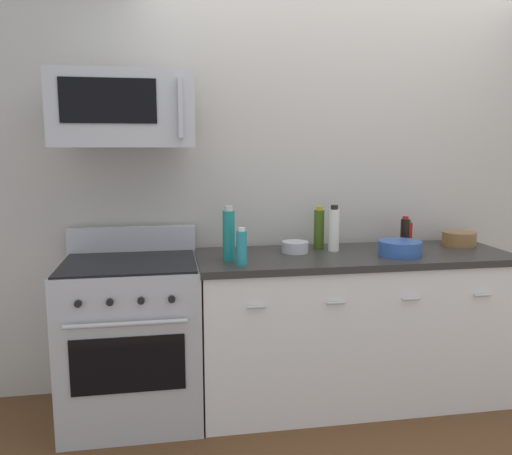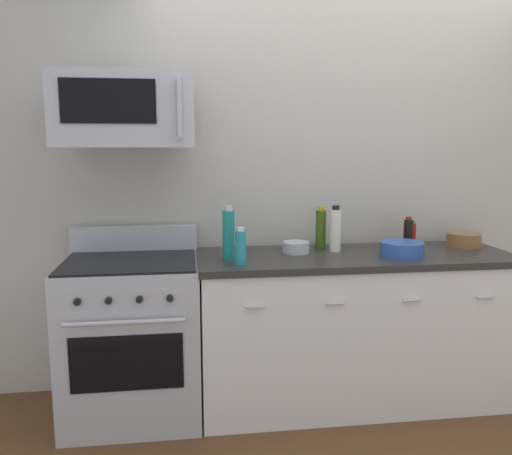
{
  "view_description": "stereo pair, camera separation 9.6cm",
  "coord_description": "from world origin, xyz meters",
  "px_view_note": "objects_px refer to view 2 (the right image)",
  "views": [
    {
      "loc": [
        -1.09,
        -2.91,
        1.56
      ],
      "look_at": [
        -0.61,
        -0.05,
        1.1
      ],
      "focal_mm": 36.49,
      "sensor_mm": 36.0,
      "label": 1
    },
    {
      "loc": [
        -1.0,
        -2.92,
        1.56
      ],
      "look_at": [
        -0.61,
        -0.05,
        1.1
      ],
      "focal_mm": 36.49,
      "sensor_mm": 36.0,
      "label": 2
    }
  ],
  "objects_px": {
    "bottle_vinegar_white": "(335,230)",
    "bowl_steel_prep": "(296,247)",
    "bottle_dish_soap": "(241,247)",
    "bottle_sparkling_teal": "(229,235)",
    "microwave": "(125,110)",
    "bottle_hot_sauce_red": "(411,234)",
    "bowl_wooden_salad": "(464,239)",
    "range_oven": "(133,337)",
    "bowl_blue_mixing": "(402,248)",
    "bottle_olive_oil": "(321,229)",
    "bottle_soy_sauce_dark": "(408,233)"
  },
  "relations": [
    {
      "from": "bottle_soy_sauce_dark",
      "to": "bottle_sparkling_teal",
      "type": "distance_m",
      "value": 1.16
    },
    {
      "from": "bottle_dish_soap",
      "to": "bowl_steel_prep",
      "type": "xyz_separation_m",
      "value": [
        0.36,
        0.28,
        -0.06
      ]
    },
    {
      "from": "bowl_wooden_salad",
      "to": "microwave",
      "type": "bearing_deg",
      "value": -177.72
    },
    {
      "from": "bottle_hot_sauce_red",
      "to": "bowl_blue_mixing",
      "type": "xyz_separation_m",
      "value": [
        -0.19,
        -0.29,
        -0.03
      ]
    },
    {
      "from": "bottle_soy_sauce_dark",
      "to": "bottle_dish_soap",
      "type": "relative_size",
      "value": 0.97
    },
    {
      "from": "range_oven",
      "to": "bottle_sparkling_teal",
      "type": "height_order",
      "value": "bottle_sparkling_teal"
    },
    {
      "from": "bottle_vinegar_white",
      "to": "bowl_steel_prep",
      "type": "distance_m",
      "value": 0.26
    },
    {
      "from": "range_oven",
      "to": "bottle_soy_sauce_dark",
      "type": "height_order",
      "value": "bottle_soy_sauce_dark"
    },
    {
      "from": "bottle_olive_oil",
      "to": "bowl_blue_mixing",
      "type": "bearing_deg",
      "value": -32.79
    },
    {
      "from": "microwave",
      "to": "bowl_blue_mixing",
      "type": "distance_m",
      "value": 1.75
    },
    {
      "from": "bottle_vinegar_white",
      "to": "bowl_wooden_salad",
      "type": "relative_size",
      "value": 1.32
    },
    {
      "from": "bottle_sparkling_teal",
      "to": "bowl_wooden_salad",
      "type": "relative_size",
      "value": 1.45
    },
    {
      "from": "bottle_hot_sauce_red",
      "to": "bottle_sparkling_teal",
      "type": "relative_size",
      "value": 0.52
    },
    {
      "from": "microwave",
      "to": "bottle_vinegar_white",
      "type": "height_order",
      "value": "microwave"
    },
    {
      "from": "bowl_steel_prep",
      "to": "bowl_wooden_salad",
      "type": "bearing_deg",
      "value": 2.37
    },
    {
      "from": "bottle_vinegar_white",
      "to": "bottle_dish_soap",
      "type": "xyz_separation_m",
      "value": [
        -0.61,
        -0.28,
        -0.04
      ]
    },
    {
      "from": "microwave",
      "to": "bottle_sparkling_teal",
      "type": "relative_size",
      "value": 2.4
    },
    {
      "from": "range_oven",
      "to": "bowl_wooden_salad",
      "type": "height_order",
      "value": "range_oven"
    },
    {
      "from": "range_oven",
      "to": "bowl_wooden_salad",
      "type": "distance_m",
      "value": 2.14
    },
    {
      "from": "bottle_olive_oil",
      "to": "bottle_hot_sauce_red",
      "type": "bearing_deg",
      "value": 2.0
    },
    {
      "from": "microwave",
      "to": "bottle_hot_sauce_red",
      "type": "height_order",
      "value": "microwave"
    },
    {
      "from": "bottle_sparkling_teal",
      "to": "bottle_dish_soap",
      "type": "height_order",
      "value": "bottle_sparkling_teal"
    },
    {
      "from": "bottle_vinegar_white",
      "to": "bottle_dish_soap",
      "type": "relative_size",
      "value": 1.37
    },
    {
      "from": "bottle_soy_sauce_dark",
      "to": "bottle_dish_soap",
      "type": "height_order",
      "value": "bottle_dish_soap"
    },
    {
      "from": "bottle_hot_sauce_red",
      "to": "bottle_soy_sauce_dark",
      "type": "bearing_deg",
      "value": -128.14
    },
    {
      "from": "bowl_wooden_salad",
      "to": "bowl_steel_prep",
      "type": "relative_size",
      "value": 1.33
    },
    {
      "from": "bottle_vinegar_white",
      "to": "bowl_wooden_salad",
      "type": "height_order",
      "value": "bottle_vinegar_white"
    },
    {
      "from": "bottle_olive_oil",
      "to": "bowl_steel_prep",
      "type": "xyz_separation_m",
      "value": [
        -0.17,
        -0.09,
        -0.09
      ]
    },
    {
      "from": "bottle_soy_sauce_dark",
      "to": "bottle_olive_oil",
      "type": "height_order",
      "value": "bottle_olive_oil"
    },
    {
      "from": "range_oven",
      "to": "bottle_hot_sauce_red",
      "type": "height_order",
      "value": "bottle_hot_sauce_red"
    },
    {
      "from": "bottle_soy_sauce_dark",
      "to": "bottle_vinegar_white",
      "type": "xyz_separation_m",
      "value": [
        -0.48,
        -0.03,
        0.04
      ]
    },
    {
      "from": "bottle_hot_sauce_red",
      "to": "bottle_dish_soap",
      "type": "relative_size",
      "value": 0.79
    },
    {
      "from": "bottle_vinegar_white",
      "to": "bottle_dish_soap",
      "type": "distance_m",
      "value": 0.67
    },
    {
      "from": "bottle_hot_sauce_red",
      "to": "bottle_dish_soap",
      "type": "height_order",
      "value": "bottle_dish_soap"
    },
    {
      "from": "bottle_vinegar_white",
      "to": "bowl_blue_mixing",
      "type": "xyz_separation_m",
      "value": [
        0.35,
        -0.19,
        -0.09
      ]
    },
    {
      "from": "bottle_vinegar_white",
      "to": "range_oven",
      "type": "bearing_deg",
      "value": -175.78
    },
    {
      "from": "bottle_sparkling_teal",
      "to": "bottle_vinegar_white",
      "type": "xyz_separation_m",
      "value": [
        0.66,
        0.17,
        -0.01
      ]
    },
    {
      "from": "bottle_soy_sauce_dark",
      "to": "bottle_dish_soap",
      "type": "xyz_separation_m",
      "value": [
        -1.09,
        -0.31,
        0.0
      ]
    },
    {
      "from": "bottle_soy_sauce_dark",
      "to": "bottle_sparkling_teal",
      "type": "xyz_separation_m",
      "value": [
        -1.14,
        -0.2,
        0.05
      ]
    },
    {
      "from": "range_oven",
      "to": "bowl_blue_mixing",
      "type": "relative_size",
      "value": 4.25
    },
    {
      "from": "bottle_sparkling_teal",
      "to": "microwave",
      "type": "bearing_deg",
      "value": 167.69
    },
    {
      "from": "bottle_sparkling_teal",
      "to": "bottle_dish_soap",
      "type": "bearing_deg",
      "value": -64.99
    },
    {
      "from": "bowl_wooden_salad",
      "to": "bottle_sparkling_teal",
      "type": "bearing_deg",
      "value": -172.41
    },
    {
      "from": "microwave",
      "to": "bowl_steel_prep",
      "type": "height_order",
      "value": "microwave"
    },
    {
      "from": "range_oven",
      "to": "microwave",
      "type": "xyz_separation_m",
      "value": [
        0.0,
        0.04,
        1.28
      ]
    },
    {
      "from": "bottle_olive_oil",
      "to": "bowl_wooden_salad",
      "type": "relative_size",
      "value": 1.25
    },
    {
      "from": "microwave",
      "to": "bottle_sparkling_teal",
      "type": "distance_m",
      "value": 0.89
    },
    {
      "from": "microwave",
      "to": "range_oven",
      "type": "bearing_deg",
      "value": -90.29
    },
    {
      "from": "range_oven",
      "to": "bowl_blue_mixing",
      "type": "bearing_deg",
      "value": -3.6
    },
    {
      "from": "bottle_olive_oil",
      "to": "bowl_steel_prep",
      "type": "relative_size",
      "value": 1.66
    }
  ]
}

